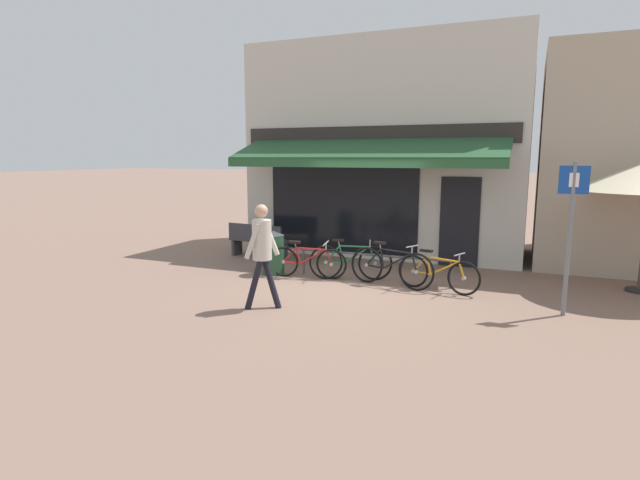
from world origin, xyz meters
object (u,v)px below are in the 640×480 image
at_px(bicycle_orange, 438,273).
at_px(litter_bin, 273,252).
at_px(bicycle_black, 391,267).
at_px(park_bench, 258,240).
at_px(pedestrian_adult, 262,245).
at_px(bicycle_green, 350,261).
at_px(bicycle_red, 307,262).
at_px(parking_sign, 570,223).

relative_size(bicycle_orange, litter_bin, 1.71).
relative_size(bicycle_black, bicycle_orange, 1.10).
bearing_deg(park_bench, litter_bin, -43.54).
height_order(bicycle_black, pedestrian_adult, pedestrian_adult).
bearing_deg(bicycle_black, pedestrian_adult, -112.88).
bearing_deg(bicycle_orange, bicycle_green, -173.85).
bearing_deg(bicycle_black, bicycle_green, 178.12).
xyz_separation_m(bicycle_black, pedestrian_adult, (-1.62, -2.28, 0.71)).
height_order(bicycle_red, litter_bin, litter_bin).
xyz_separation_m(bicycle_red, bicycle_green, (0.88, 0.27, 0.02)).
xyz_separation_m(bicycle_black, bicycle_orange, (0.92, 0.00, -0.04)).
bearing_deg(bicycle_orange, parking_sign, -5.14).
relative_size(bicycle_black, park_bench, 1.11).
relative_size(bicycle_red, park_bench, 1.03).
relative_size(bicycle_green, pedestrian_adult, 0.95).
bearing_deg(litter_bin, bicycle_green, 7.13).
bearing_deg(bicycle_green, parking_sign, -31.52).
xyz_separation_m(litter_bin, park_bench, (-1.22, 1.44, -0.02)).
relative_size(parking_sign, park_bench, 1.51).
relative_size(pedestrian_adult, litter_bin, 1.86).
distance_m(bicycle_red, pedestrian_adult, 2.38).
bearing_deg(pedestrian_adult, bicycle_green, 65.55).
xyz_separation_m(bicycle_red, parking_sign, (4.90, -0.70, 1.16)).
bearing_deg(bicycle_orange, bicycle_red, -165.87).
relative_size(bicycle_black, parking_sign, 0.73).
relative_size(bicycle_red, parking_sign, 0.68).
height_order(bicycle_black, parking_sign, parking_sign).
height_order(bicycle_orange, park_bench, park_bench).
bearing_deg(bicycle_orange, bicycle_black, -166.38).
height_order(bicycle_green, bicycle_black, bicycle_black).
bearing_deg(pedestrian_adult, litter_bin, 104.87).
bearing_deg(bicycle_green, bicycle_orange, -25.33).
height_order(bicycle_black, bicycle_orange, bicycle_black).
bearing_deg(parking_sign, pedestrian_adult, -161.71).
xyz_separation_m(pedestrian_adult, litter_bin, (-1.03, 2.31, -0.62)).
height_order(parking_sign, park_bench, parking_sign).
distance_m(bicycle_green, bicycle_orange, 1.87).
bearing_deg(litter_bin, bicycle_black, -0.57).
distance_m(bicycle_red, park_bench, 2.55).
bearing_deg(bicycle_red, bicycle_orange, -8.76).
bearing_deg(pedestrian_adult, bicycle_orange, 32.65).
xyz_separation_m(bicycle_green, bicycle_black, (0.94, -0.24, 0.01)).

